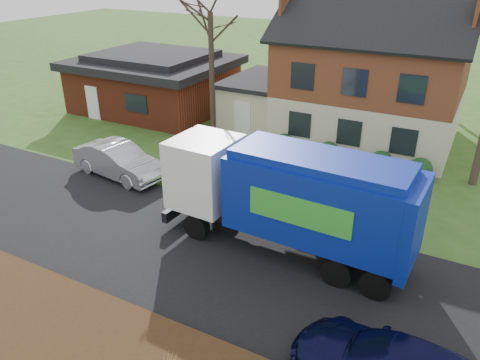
% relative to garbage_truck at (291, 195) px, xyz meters
% --- Properties ---
extents(ground, '(120.00, 120.00, 0.00)m').
position_rel_garbage_truck_xyz_m(ground, '(-2.50, -1.53, -2.19)').
color(ground, '#2E511B').
rests_on(ground, ground).
extents(road, '(80.00, 7.00, 0.02)m').
position_rel_garbage_truck_xyz_m(road, '(-2.50, -1.53, -2.18)').
color(road, black).
rests_on(road, ground).
extents(mulch_verge, '(80.00, 3.50, 0.30)m').
position_rel_garbage_truck_xyz_m(mulch_verge, '(-2.50, -6.83, -2.04)').
color(mulch_verge, black).
rests_on(mulch_verge, ground).
extents(main_house, '(12.95, 8.95, 9.26)m').
position_rel_garbage_truck_xyz_m(main_house, '(-1.01, 12.38, 1.84)').
color(main_house, beige).
rests_on(main_house, ground).
extents(ranch_house, '(9.80, 8.20, 3.70)m').
position_rel_garbage_truck_xyz_m(ranch_house, '(-14.50, 11.47, -0.38)').
color(ranch_house, maroon).
rests_on(ranch_house, ground).
extents(garbage_truck, '(8.96, 2.74, 3.80)m').
position_rel_garbage_truck_xyz_m(garbage_truck, '(0.00, 0.00, 0.00)').
color(garbage_truck, black).
rests_on(garbage_truck, ground).
extents(silver_sedan, '(4.91, 2.27, 1.56)m').
position_rel_garbage_truck_xyz_m(silver_sedan, '(-9.38, 1.95, -1.41)').
color(silver_sedan, '#B6BABF').
rests_on(silver_sedan, ground).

